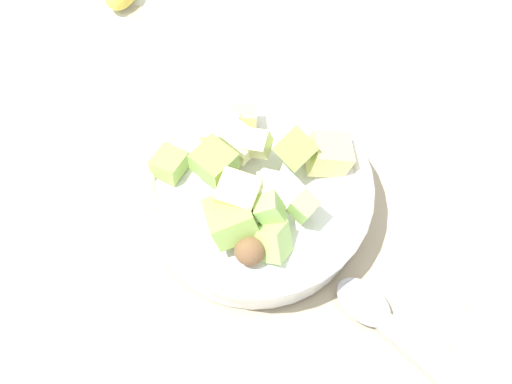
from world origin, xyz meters
TOP-DOWN VIEW (x-y plane):
  - ground_plane at (0.00, 0.00)m, footprint 2.40×2.40m
  - placemat at (0.00, 0.00)m, footprint 0.45×0.35m
  - salad_bowl at (-0.01, 0.01)m, footprint 0.22×0.22m
  - serving_spoon at (-0.18, 0.07)m, footprint 0.22×0.10m

SIDE VIEW (x-z plane):
  - ground_plane at x=0.00m, z-range 0.00..0.00m
  - placemat at x=0.00m, z-range 0.00..0.01m
  - serving_spoon at x=-0.18m, z-range 0.00..0.02m
  - salad_bowl at x=-0.01m, z-range -0.01..0.09m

